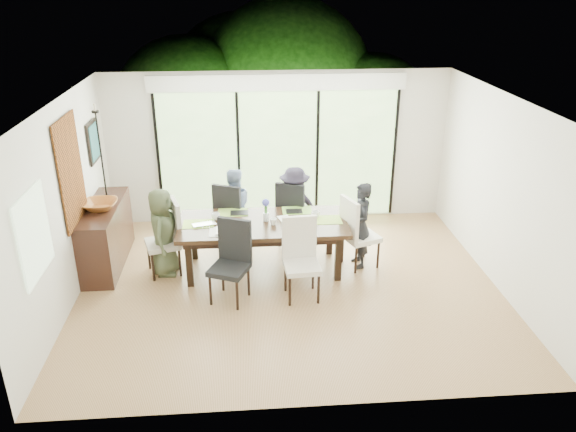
{
  "coord_description": "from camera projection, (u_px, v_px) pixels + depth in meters",
  "views": [
    {
      "loc": [
        -0.58,
        -7.09,
        4.18
      ],
      "look_at": [
        0.0,
        0.25,
        1.0
      ],
      "focal_mm": 35.0,
      "sensor_mm": 36.0,
      "label": 1
    }
  ],
  "objects": [
    {
      "name": "mullion_a",
      "position": [
        158.0,
        159.0,
        9.81
      ],
      "size": [
        0.05,
        0.04,
        2.3
      ],
      "primitive_type": "cube",
      "color": "black",
      "rests_on": "wall_back"
    },
    {
      "name": "mullion_b",
      "position": [
        239.0,
        157.0,
        9.91
      ],
      "size": [
        0.05,
        0.04,
        2.3
      ],
      "primitive_type": "cube",
      "color": "black",
      "rests_on": "wall_back"
    },
    {
      "name": "cup_c",
      "position": [
        315.0,
        215.0,
        8.48
      ],
      "size": [
        0.17,
        0.17,
        0.1
      ],
      "primitive_type": "imported",
      "rotation": [
        0.0,
        0.0,
        3.53
      ],
      "color": "white",
      "rests_on": "table_top"
    },
    {
      "name": "wall_left",
      "position": [
        63.0,
        206.0,
        7.43
      ],
      "size": [
        0.02,
        5.0,
        2.7
      ],
      "primitive_type": "cube",
      "color": "silver",
      "rests_on": "floor"
    },
    {
      "name": "chair_near_left",
      "position": [
        229.0,
        263.0,
        7.61
      ],
      "size": [
        0.63,
        0.63,
        1.15
      ],
      "primitive_type": null,
      "rotation": [
        0.0,
        0.0,
        -0.41
      ],
      "color": "black",
      "rests_on": "floor"
    },
    {
      "name": "table_leg_bl",
      "position": [
        194.0,
        238.0,
        8.84
      ],
      "size": [
        0.09,
        0.09,
        0.72
      ],
      "primitive_type": "cube",
      "color": "black",
      "rests_on": "floor"
    },
    {
      "name": "placemat_left",
      "position": [
        199.0,
        224.0,
        8.28
      ],
      "size": [
        0.46,
        0.33,
        0.01
      ],
      "primitive_type": "cube",
      "color": "#99C446",
      "rests_on": "table_top"
    },
    {
      "name": "chair_near_right",
      "position": [
        302.0,
        261.0,
        7.68
      ],
      "size": [
        0.51,
        0.51,
        1.15
      ],
      "primitive_type": null,
      "rotation": [
        0.0,
        0.0,
        0.07
      ],
      "color": "silver",
      "rests_on": "floor"
    },
    {
      "name": "hyacinth_stems",
      "position": [
        266.0,
        209.0,
        8.33
      ],
      "size": [
        0.04,
        0.04,
        0.17
      ],
      "primitive_type": "cylinder",
      "color": "#337226",
      "rests_on": "table_top"
    },
    {
      "name": "tablet_far_l",
      "position": [
        239.0,
        213.0,
        8.64
      ],
      "size": [
        0.27,
        0.19,
        0.01
      ],
      "primitive_type": "cube",
      "color": "black",
      "rests_on": "table_top"
    },
    {
      "name": "chair_far_left",
      "position": [
        234.0,
        214.0,
        9.18
      ],
      "size": [
        0.64,
        0.64,
        1.15
      ],
      "primitive_type": null,
      "rotation": [
        0.0,
        0.0,
        2.71
      ],
      "color": "black",
      "rests_on": "floor"
    },
    {
      "name": "table_leg_fr",
      "position": [
        338.0,
        258.0,
        8.21
      ],
      "size": [
        0.09,
        0.09,
        0.72
      ],
      "primitive_type": "cube",
      "color": "black",
      "rests_on": "floor"
    },
    {
      "name": "bowl",
      "position": [
        100.0,
        205.0,
        8.33
      ],
      "size": [
        0.51,
        0.51,
        0.12
      ],
      "primitive_type": "imported",
      "color": "#935020",
      "rests_on": "sideboard"
    },
    {
      "name": "person_far_left",
      "position": [
        233.0,
        208.0,
        9.12
      ],
      "size": [
        0.69,
        0.5,
        1.35
      ],
      "primitive_type": "imported",
      "rotation": [
        0.0,
        0.0,
        3.32
      ],
      "color": "#798CAF",
      "rests_on": "floor"
    },
    {
      "name": "person_right_end",
      "position": [
        360.0,
        226.0,
        8.51
      ],
      "size": [
        0.45,
        0.66,
        1.35
      ],
      "primitive_type": "imported",
      "rotation": [
        0.0,
        0.0,
        -1.49
      ],
      "color": "black",
      "rests_on": "floor"
    },
    {
      "name": "hyacinth_blooms",
      "position": [
        266.0,
        203.0,
        8.29
      ],
      "size": [
        0.12,
        0.12,
        0.12
      ],
      "primitive_type": "sphere",
      "color": "#4E51C3",
      "rests_on": "table_top"
    },
    {
      "name": "foliage_left",
      "position": [
        188.0,
        110.0,
        12.24
      ],
      "size": [
        3.2,
        3.2,
        3.2
      ],
      "primitive_type": "sphere",
      "color": "#14380F",
      "rests_on": "ground"
    },
    {
      "name": "foliage_mid",
      "position": [
        286.0,
        87.0,
        12.81
      ],
      "size": [
        4.0,
        4.0,
        4.0
      ],
      "primitive_type": "sphere",
      "color": "#14380F",
      "rests_on": "ground"
    },
    {
      "name": "rail_top",
      "position": [
        273.0,
        161.0,
        11.81
      ],
      "size": [
        6.0,
        0.08,
        0.06
      ],
      "primitive_type": "cube",
      "color": "brown",
      "rests_on": "deck"
    },
    {
      "name": "candlestick_shaft",
      "position": [
        101.0,
        155.0,
        8.49
      ],
      "size": [
        0.03,
        0.03,
        1.34
      ],
      "primitive_type": "cylinder",
      "color": "black",
      "rests_on": "sideboard"
    },
    {
      "name": "tapestry",
      "position": [
        71.0,
        172.0,
        7.66
      ],
      "size": [
        0.02,
        1.0,
        1.5
      ],
      "primitive_type": "cube",
      "color": "brown",
      "rests_on": "wall_left"
    },
    {
      "name": "person_far_right",
      "position": [
        294.0,
        207.0,
        9.2
      ],
      "size": [
        0.63,
        0.4,
        1.35
      ],
      "primitive_type": "imported",
      "rotation": [
        0.0,
        0.0,
        3.13
      ],
      "color": "black",
      "rests_on": "floor"
    },
    {
      "name": "placemat_paper",
      "position": [
        225.0,
        232.0,
        8.04
      ],
      "size": [
        0.46,
        0.33,
        0.01
      ],
      "primitive_type": "cube",
      "color": "white",
      "rests_on": "table_top"
    },
    {
      "name": "ceiling",
      "position": [
        290.0,
        101.0,
        7.11
      ],
      "size": [
        6.0,
        5.0,
        0.01
      ],
      "primitive_type": "cube",
      "color": "white",
      "rests_on": "wall_back"
    },
    {
      "name": "wall_back",
      "position": [
        278.0,
        148.0,
        9.95
      ],
      "size": [
        6.0,
        0.02,
        2.7
      ],
      "primitive_type": "cube",
      "color": "silver",
      "rests_on": "floor"
    },
    {
      "name": "floor",
      "position": [
        289.0,
        286.0,
        8.19
      ],
      "size": [
        6.0,
        5.0,
        0.01
      ],
      "primitive_type": "cube",
      "color": "brown",
      "rests_on": "ground"
    },
    {
      "name": "laptop",
      "position": [
        205.0,
        226.0,
        8.2
      ],
      "size": [
        0.39,
        0.3,
        0.03
      ],
      "primitive_type": "imported",
      "rotation": [
        0.0,
        0.0,
        0.27
      ],
      "color": "silver",
      "rests_on": "table_top"
    },
    {
      "name": "table_leg_fl",
      "position": [
        189.0,
        264.0,
        8.05
      ],
      "size": [
        0.09,
        0.09,
        0.72
      ],
      "primitive_type": "cube",
      "color": "black",
      "rests_on": "floor"
    },
    {
      "name": "placemat_far_l",
      "position": [
        233.0,
        212.0,
        8.69
      ],
      "size": [
        0.46,
        0.33,
        0.01
      ],
      "primitive_type": "cube",
      "color": "#7AA33A",
      "rests_on": "table_top"
    },
    {
      "name": "chair_far_right",
      "position": [
        294.0,
        212.0,
        9.26
      ],
      "size": [
        0.64,
        0.64,
        1.15
      ],
      "primitive_type": null,
      "rotation": [
        0.0,
        0.0,
        2.72
      ],
      "color": "black",
      "rests_on": "floor"
    },
    {
      "name": "blinds_header",
      "position": [
        278.0,
        83.0,
        9.45
      ],
      "size": [
        4.4,
        0.06,
        0.28
      ],
      "primitive_type": "cube",
      "color": "white",
      "rests_on": "wall_back"
    },
    {
      "name": "platter_base",
      "position": [
        225.0,
        231.0,
        8.03
      ],
      "size": [
        0.27,
        0.27,
        0.03
      ],
      "primitive_type": "cube",
      "color": "white",
      "rests_on": "table_top"
    },
    {
      "name": "deck",
      "position": [
        276.0,
        202.0,
        11.32
      ],
      "size": [
        6.0,
        1.8,
        0.1
      ],
      "primitive_type": "cube",
      "color": "brown",
      "rests_on": "ground"
    },
    {
      "name": "cup_b",
      "position": [
        273.0,
        221.0,
        8.25
      ],
      "size": [
        0.12,
        0.12,
        0.1
      ],
      "primitive_type": "imported",
      "rotation": [
        0.0,
        0.0,
        1.68
      ],
      "color": "white",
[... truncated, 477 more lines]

